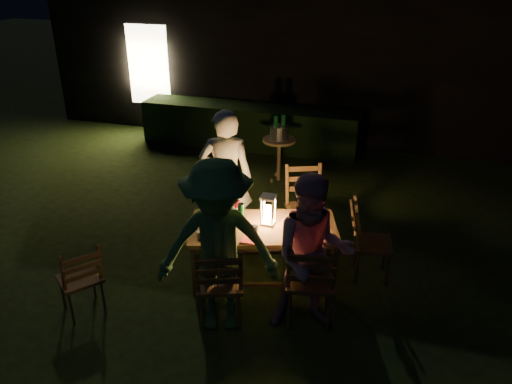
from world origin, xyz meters
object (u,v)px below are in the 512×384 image
(chair_far_left, at_px, (227,223))
(chair_spare, at_px, (82,290))
(dining_table, at_px, (263,231))
(chair_near_left, at_px, (220,296))
(lantern, at_px, (268,211))
(side_table, at_px, (279,144))
(chair_far_right, at_px, (305,221))
(person_opp_right, at_px, (313,255))
(ice_bucket, at_px, (279,132))
(bottle_table, at_px, (241,215))
(person_opp_left, at_px, (218,248))
(bottle_bucket_a, at_px, (276,130))
(chair_near_right, at_px, (309,295))
(person_house_side, at_px, (226,179))
(chair_end, at_px, (370,254))
(bottle_bucket_b, at_px, (283,129))

(chair_far_left, bearing_deg, chair_spare, 39.70)
(dining_table, bearing_deg, chair_near_left, -120.22)
(lantern, bearing_deg, side_table, 101.79)
(chair_far_right, height_order, lantern, chair_far_right)
(chair_near_left, xyz_separation_m, chair_spare, (-1.42, -0.28, -0.03))
(person_opp_right, bearing_deg, ice_bucket, 92.15)
(chair_far_right, relative_size, bottle_table, 3.76)
(chair_near_left, bearing_deg, ice_bucket, 75.20)
(chair_far_right, xyz_separation_m, chair_spare, (-1.91, -2.05, -0.05))
(chair_far_left, relative_size, person_opp_left, 0.52)
(chair_far_left, height_order, bottle_bucket_a, bottle_bucket_a)
(chair_near_left, height_order, ice_bucket, chair_near_left)
(chair_near_right, relative_size, bottle_bucket_a, 3.29)
(person_house_side, relative_size, lantern, 5.10)
(chair_near_right, relative_size, chair_end, 1.08)
(person_opp_right, xyz_separation_m, bottle_bucket_a, (-1.25, 3.33, 0.06))
(chair_end, bearing_deg, dining_table, -82.30)
(chair_end, xyz_separation_m, ice_bucket, (-1.70, 2.36, 0.54))
(chair_near_right, xyz_separation_m, lantern, (-0.63, 0.67, 0.52))
(chair_near_right, bearing_deg, bottle_table, 138.53)
(chair_far_right, bearing_deg, person_house_side, -7.82)
(chair_far_right, bearing_deg, bottle_bucket_b, -90.14)
(chair_end, height_order, side_table, chair_end)
(person_house_side, bearing_deg, chair_spare, 44.92)
(dining_table, bearing_deg, lantern, 45.00)
(person_opp_right, bearing_deg, chair_near_right, 92.89)
(person_opp_right, xyz_separation_m, lantern, (-0.64, 0.71, 0.01))
(chair_spare, xyz_separation_m, ice_bucket, (1.10, 3.88, 0.56))
(person_opp_left, relative_size, side_table, 2.50)
(person_house_side, xyz_separation_m, bottle_table, (0.44, -0.72, -0.07))
(lantern, bearing_deg, person_opp_right, -47.91)
(chair_spare, relative_size, side_table, 1.24)
(side_table, bearing_deg, chair_spare, -105.78)
(chair_end, bearing_deg, person_house_side, -108.37)
(person_opp_right, height_order, ice_bucket, person_opp_right)
(bottle_bucket_a, bearing_deg, bottle_table, -83.09)
(person_opp_left, xyz_separation_m, lantern, (0.22, 0.98, -0.07))
(chair_near_right, xyz_separation_m, chair_end, (0.52, 0.97, -0.02))
(chair_far_left, height_order, bottle_table, bottle_table)
(dining_table, height_order, chair_spare, chair_spare)
(chair_far_left, bearing_deg, dining_table, 116.18)
(chair_far_right, relative_size, lantern, 3.01)
(person_opp_left, bearing_deg, chair_far_right, 57.91)
(chair_far_right, xyz_separation_m, bottle_table, (-0.53, -0.98, 0.50))
(chair_far_left, relative_size, chair_far_right, 0.89)
(chair_near_right, relative_size, person_opp_right, 0.64)
(ice_bucket, bearing_deg, chair_end, -54.25)
(dining_table, xyz_separation_m, chair_far_left, (-0.66, 0.60, -0.33))
(bottle_table, xyz_separation_m, side_table, (-0.28, 2.80, -0.18))
(chair_far_right, relative_size, bottle_bucket_a, 3.29)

